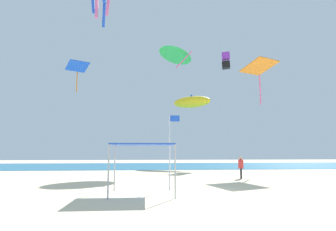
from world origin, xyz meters
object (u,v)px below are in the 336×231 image
at_px(kite_inflatable_yellow, 192,102).
at_px(kite_box_purple, 226,61).
at_px(kite_diamond_orange, 259,69).
at_px(kite_delta_green, 176,53).
at_px(kite_diamond_blue, 77,68).
at_px(person_near_tent, 241,165).
at_px(canopy_tent, 143,146).
at_px(banner_flag, 171,145).

distance_m(kite_inflatable_yellow, kite_box_purple, 9.89).
xyz_separation_m(kite_diamond_orange, kite_delta_green, (-8.15, 3.68, 2.72)).
bearing_deg(kite_diamond_orange, kite_delta_green, -49.48).
relative_size(kite_delta_green, kite_diamond_blue, 1.29).
xyz_separation_m(person_near_tent, kite_diamond_blue, (-16.43, 15.89, 12.16)).
xyz_separation_m(canopy_tent, banner_flag, (1.58, 1.94, 0.14)).
bearing_deg(canopy_tent, kite_inflatable_yellow, 74.79).
relative_size(kite_inflatable_yellow, kite_box_purple, 2.19).
relative_size(canopy_tent, kite_delta_green, 0.59).
bearing_deg(kite_delta_green, banner_flag, 146.32).
bearing_deg(kite_delta_green, kite_box_purple, -65.57).
bearing_deg(kite_delta_green, person_near_tent, 176.98).
xyz_separation_m(banner_flag, kite_box_purple, (11.12, 25.82, 13.71)).
xyz_separation_m(canopy_tent, kite_diamond_orange, (11.75, 13.10, 8.18)).
relative_size(kite_diamond_orange, kite_diamond_blue, 1.11).
bearing_deg(person_near_tent, kite_diamond_orange, -17.62).
relative_size(canopy_tent, kite_diamond_blue, 0.76).
xyz_separation_m(kite_diamond_orange, kite_diamond_blue, (-20.64, 10.25, 2.67)).
height_order(banner_flag, kite_inflatable_yellow, kite_inflatable_yellow).
bearing_deg(kite_inflatable_yellow, kite_diamond_orange, -33.97).
bearing_deg(kite_diamond_orange, kite_inflatable_yellow, -91.42).
bearing_deg(kite_box_purple, banner_flag, 170.28).
distance_m(kite_diamond_orange, kite_inflatable_yellow, 12.65).
distance_m(canopy_tent, kite_delta_green, 20.33).
distance_m(canopy_tent, kite_inflatable_yellow, 26.35).
height_order(banner_flag, kite_diamond_blue, kite_diamond_blue).
bearing_deg(person_near_tent, kite_delta_green, 42.05).
bearing_deg(kite_delta_green, canopy_tent, 141.97).
height_order(canopy_tent, person_near_tent, canopy_tent).
distance_m(person_near_tent, kite_inflatable_yellow, 18.92).
bearing_deg(person_near_tent, banner_flag, 151.95).
relative_size(kite_diamond_orange, kite_delta_green, 0.86).
distance_m(banner_flag, kite_box_purple, 31.27).
height_order(kite_inflatable_yellow, kite_delta_green, kite_delta_green).
relative_size(kite_inflatable_yellow, kite_diamond_blue, 1.40).
height_order(kite_diamond_orange, kite_delta_green, kite_delta_green).
relative_size(canopy_tent, kite_box_purple, 1.19).
relative_size(kite_delta_green, kite_box_purple, 2.01).
bearing_deg(banner_flag, kite_diamond_orange, 47.65).
xyz_separation_m(kite_delta_green, kite_diamond_blue, (-12.49, 6.57, -0.06)).
bearing_deg(kite_box_purple, person_near_tent, 179.32).
bearing_deg(kite_inflatable_yellow, kite_diamond_blue, -143.15).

